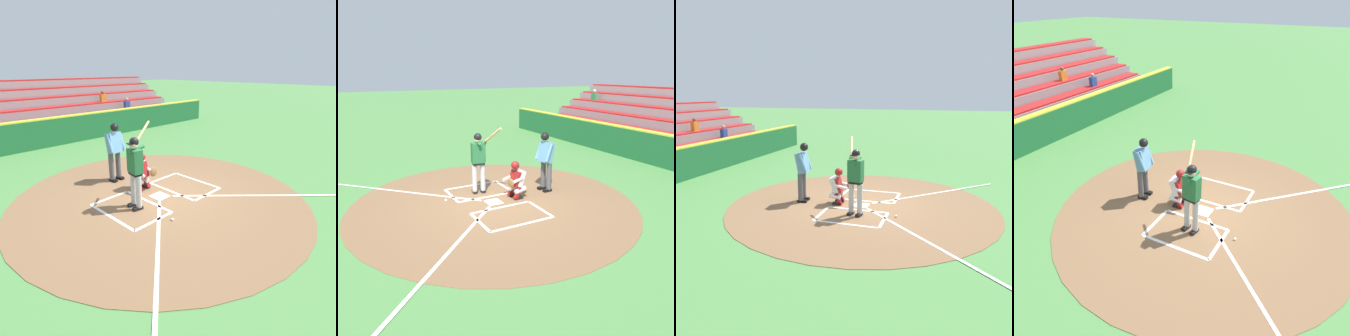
% 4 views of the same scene
% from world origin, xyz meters
% --- Properties ---
extents(ground_plane, '(120.00, 120.00, 0.00)m').
position_xyz_m(ground_plane, '(0.00, 0.00, 0.00)').
color(ground_plane, '#4C8442').
extents(dirt_circle, '(8.00, 8.00, 0.01)m').
position_xyz_m(dirt_circle, '(0.00, 0.00, 0.01)').
color(dirt_circle, brown).
rests_on(dirt_circle, ground).
extents(home_plate_and_chalk, '(7.93, 4.91, 0.01)m').
position_xyz_m(home_plate_and_chalk, '(0.00, 0.88, 0.01)').
color(home_plate_and_chalk, white).
rests_on(home_plate_and_chalk, dirt_circle).
extents(batter, '(1.02, 0.60, 2.13)m').
position_xyz_m(batter, '(0.88, 0.05, 1.10)').
color(batter, '#BCBCBC').
rests_on(batter, ground).
extents(catcher, '(0.62, 0.61, 1.13)m').
position_xyz_m(catcher, '(0.01, -0.73, 0.59)').
color(catcher, black).
rests_on(catcher, ground).
extents(plate_umpire, '(0.60, 0.45, 1.86)m').
position_xyz_m(plate_umpire, '(0.13, -1.86, 1.08)').
color(plate_umpire, '#4C4C51').
rests_on(plate_umpire, ground).
extents(baseball, '(0.07, 0.07, 0.07)m').
position_xyz_m(baseball, '(0.72, 1.18, 0.04)').
color(baseball, white).
rests_on(baseball, ground).
extents(backstop_wall, '(22.00, 0.36, 1.31)m').
position_xyz_m(backstop_wall, '(0.00, -7.50, 0.65)').
color(backstop_wall, '#1E6033').
rests_on(backstop_wall, ground).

